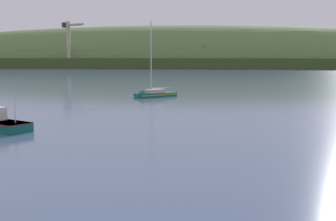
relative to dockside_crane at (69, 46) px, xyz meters
name	(u,v)px	position (x,y,z in m)	size (l,w,h in m)	color
far_shoreline_hill	(183,66)	(50.37, 38.32, -9.82)	(501.97, 110.12, 43.26)	#3C4E24
dockside_crane	(69,46)	(0.00, 0.00, 0.00)	(11.64, 8.35, 21.12)	#4C4C51
sailboat_near_mooring	(151,96)	(57.00, -147.71, -9.91)	(6.51, 6.03, 11.63)	#0F564C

